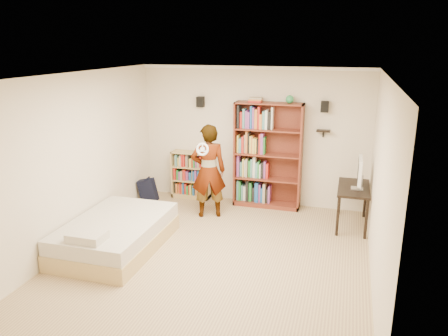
# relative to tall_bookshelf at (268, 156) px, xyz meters

# --- Properties ---
(ground) EXTENTS (4.50, 5.00, 0.01)m
(ground) POSITION_rel_tall_bookshelf_xyz_m (-0.34, -2.31, -1.02)
(ground) COLOR tan
(ground) RESTS_ON ground
(room_shell) EXTENTS (4.52, 5.02, 2.71)m
(room_shell) POSITION_rel_tall_bookshelf_xyz_m (-0.34, -2.31, 0.74)
(room_shell) COLOR beige
(room_shell) RESTS_ON ground
(crown_molding) EXTENTS (4.50, 5.00, 0.06)m
(crown_molding) POSITION_rel_tall_bookshelf_xyz_m (-0.34, -2.31, 1.65)
(crown_molding) COLOR white
(crown_molding) RESTS_ON room_shell
(speaker_left) EXTENTS (0.14, 0.12, 0.20)m
(speaker_left) POSITION_rel_tall_bookshelf_xyz_m (-1.39, 0.09, 0.98)
(speaker_left) COLOR black
(speaker_left) RESTS_ON room_shell
(speaker_right) EXTENTS (0.14, 0.12, 0.20)m
(speaker_right) POSITION_rel_tall_bookshelf_xyz_m (1.01, 0.09, 0.98)
(speaker_right) COLOR black
(speaker_right) RESTS_ON room_shell
(wall_shelf) EXTENTS (0.25, 0.16, 0.02)m
(wall_shelf) POSITION_rel_tall_bookshelf_xyz_m (1.01, 0.10, 0.53)
(wall_shelf) COLOR black
(wall_shelf) RESTS_ON room_shell
(tall_bookshelf) EXTENTS (1.29, 0.38, 2.05)m
(tall_bookshelf) POSITION_rel_tall_bookshelf_xyz_m (0.00, 0.00, 0.00)
(tall_bookshelf) COLOR brown
(tall_bookshelf) RESTS_ON ground
(low_bookshelf) EXTENTS (0.78, 0.29, 0.98)m
(low_bookshelf) POSITION_rel_tall_bookshelf_xyz_m (-1.61, 0.04, -0.53)
(low_bookshelf) COLOR #D6B873
(low_bookshelf) RESTS_ON ground
(computer_desk) EXTENTS (0.53, 1.06, 0.72)m
(computer_desk) POSITION_rel_tall_bookshelf_xyz_m (1.62, -0.56, -0.66)
(computer_desk) COLOR black
(computer_desk) RESTS_ON ground
(imac) EXTENTS (0.15, 0.56, 0.55)m
(imac) POSITION_rel_tall_bookshelf_xyz_m (1.67, -0.65, -0.03)
(imac) COLOR white
(imac) RESTS_ON computer_desk
(daybed) EXTENTS (1.31, 2.01, 0.59)m
(daybed) POSITION_rel_tall_bookshelf_xyz_m (-1.92, -2.49, -0.73)
(daybed) COLOR beige
(daybed) RESTS_ON ground
(person) EXTENTS (0.74, 0.63, 1.74)m
(person) POSITION_rel_tall_bookshelf_xyz_m (-0.94, -0.81, -0.15)
(person) COLOR black
(person) RESTS_ON ground
(wii_wheel) EXTENTS (0.23, 0.09, 0.23)m
(wii_wheel) POSITION_rel_tall_bookshelf_xyz_m (-0.94, -1.14, 0.33)
(wii_wheel) COLOR white
(wii_wheel) RESTS_ON person
(navy_bag) EXTENTS (0.38, 0.26, 0.49)m
(navy_bag) POSITION_rel_tall_bookshelf_xyz_m (-2.36, -0.44, -0.78)
(navy_bag) COLOR black
(navy_bag) RESTS_ON ground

